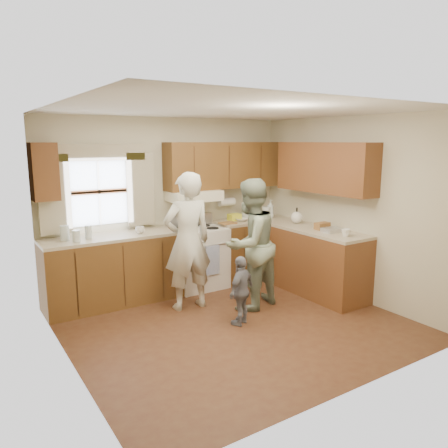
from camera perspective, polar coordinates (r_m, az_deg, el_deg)
room at (r=5.03m, az=1.51°, el=0.29°), size 3.80×3.80×3.80m
kitchen_fixtures at (r=6.32m, az=0.60°, el=-1.34°), size 3.80×2.25×2.15m
stove at (r=6.55m, az=-3.43°, el=-4.28°), size 0.76×0.67×1.07m
woman_left at (r=5.64m, az=-4.78°, el=-2.28°), size 0.68×0.47×1.79m
woman_right at (r=5.66m, az=3.43°, el=-2.68°), size 0.97×0.84×1.70m
child at (r=5.25m, az=2.27°, el=-8.66°), size 0.53×0.40×0.84m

